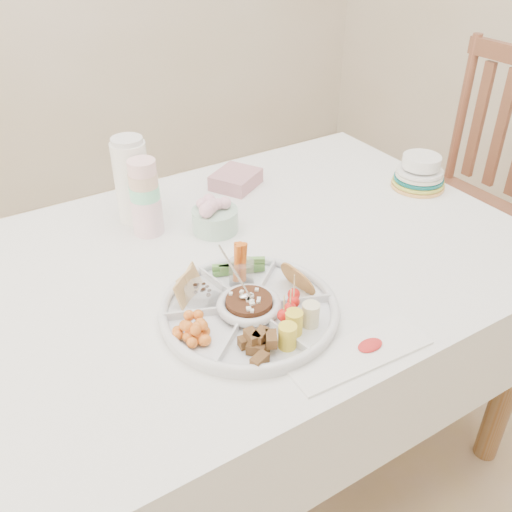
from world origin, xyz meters
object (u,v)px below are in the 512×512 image
dining_table (237,367)px  chair (455,197)px  thermos (132,179)px  party_tray (249,308)px  plate_stack (420,171)px

dining_table → chair: bearing=10.4°
chair → thermos: size_ratio=4.46×
chair → party_tray: chair is taller
dining_table → thermos: thermos is taller
dining_table → party_tray: (-0.09, -0.21, 0.40)m
chair → party_tray: size_ratio=2.82×
thermos → plate_stack: 0.85m
party_tray → thermos: size_ratio=1.58×
dining_table → thermos: size_ratio=6.31×
thermos → dining_table: bearing=-66.9°
party_tray → plate_stack: 0.80m
thermos → plate_stack: (0.80, -0.27, -0.07)m
plate_stack → dining_table: bearing=-176.7°
party_tray → thermos: 0.54m
dining_table → plate_stack: size_ratio=9.46×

